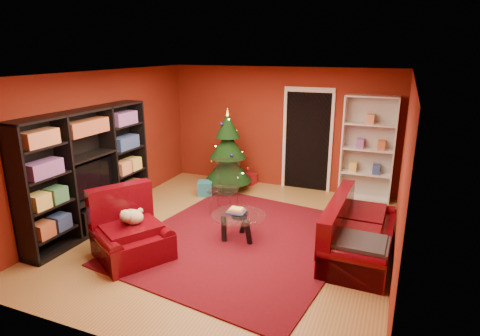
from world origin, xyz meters
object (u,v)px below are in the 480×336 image
at_px(media_unit, 89,172).
at_px(white_bookshelf, 368,149).
at_px(gift_box_red, 250,179).
at_px(rug, 241,240).
at_px(acrylic_chair, 224,190).
at_px(armchair, 132,232).
at_px(coffee_table, 239,227).
at_px(sofa, 361,228).
at_px(gift_box_green, 230,186).
at_px(gift_box_teal, 205,188).
at_px(dog, 133,217).
at_px(christmas_tree, 228,151).

xyz_separation_m(media_unit, white_bookshelf, (4.13, 3.18, 0.03)).
height_order(media_unit, gift_box_red, media_unit).
height_order(rug, acrylic_chair, acrylic_chair).
bearing_deg(media_unit, acrylic_chair, 39.75).
bearing_deg(acrylic_chair, rug, -55.60).
distance_m(armchair, coffee_table, 1.66).
height_order(rug, media_unit, media_unit).
bearing_deg(rug, sofa, 8.28).
bearing_deg(acrylic_chair, gift_box_red, 91.41).
height_order(gift_box_green, gift_box_red, gift_box_green).
bearing_deg(acrylic_chair, sofa, -18.24).
bearing_deg(gift_box_green, armchair, -93.45).
relative_size(armchair, coffee_table, 1.22).
xyz_separation_m(media_unit, armchair, (1.22, -0.58, -0.61)).
bearing_deg(white_bookshelf, rug, -120.86).
bearing_deg(coffee_table, gift_box_green, 116.97).
bearing_deg(sofa, gift_box_green, 59.87).
bearing_deg(gift_box_teal, acrylic_chair, -43.76).
bearing_deg(media_unit, white_bookshelf, 38.67).
bearing_deg(dog, sofa, -35.85).
bearing_deg(rug, dog, -141.84).
distance_m(armchair, dog, 0.21).
xyz_separation_m(media_unit, sofa, (4.29, 0.77, -0.59)).
height_order(rug, gift_box_red, gift_box_red).
distance_m(gift_box_teal, sofa, 3.56).
height_order(christmas_tree, white_bookshelf, white_bookshelf).
distance_m(media_unit, acrylic_chair, 2.36).
distance_m(gift_box_teal, white_bookshelf, 3.39).
bearing_deg(gift_box_green, gift_box_red, 71.06).
xyz_separation_m(armchair, sofa, (3.07, 1.35, 0.01)).
height_order(christmas_tree, armchair, christmas_tree).
relative_size(dog, coffee_table, 0.46).
bearing_deg(sofa, media_unit, 101.88).
bearing_deg(white_bookshelf, dog, -127.94).
xyz_separation_m(gift_box_green, gift_box_red, (0.22, 0.64, -0.01)).
height_order(gift_box_green, sofa, sofa).
xyz_separation_m(christmas_tree, gift_box_red, (0.29, 0.59, -0.75)).
height_order(armchair, sofa, sofa).
bearing_deg(armchair, coffee_table, -16.57).
xyz_separation_m(sofa, coffee_table, (-1.84, -0.25, -0.20)).
relative_size(armchair, sofa, 0.53).
bearing_deg(gift_box_teal, armchair, -85.83).
bearing_deg(rug, gift_box_green, 117.97).
bearing_deg(christmas_tree, coffee_table, -62.26).
bearing_deg(acrylic_chair, white_bookshelf, 33.38).
distance_m(christmas_tree, armchair, 3.23).
distance_m(white_bookshelf, armchair, 4.79).
xyz_separation_m(christmas_tree, coffee_table, (1.10, -2.10, -0.65)).
distance_m(rug, dog, 1.75).
distance_m(christmas_tree, gift_box_green, 0.75).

